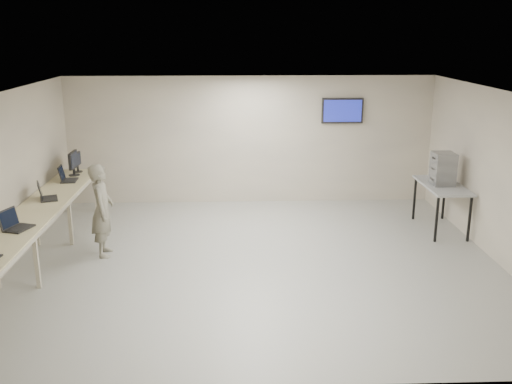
{
  "coord_description": "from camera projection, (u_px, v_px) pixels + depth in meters",
  "views": [
    {
      "loc": [
        -0.34,
        -8.86,
        3.72
      ],
      "look_at": [
        0.0,
        0.2,
        1.15
      ],
      "focal_mm": 40.0,
      "sensor_mm": 36.0,
      "label": 1
    }
  ],
  "objects": [
    {
      "name": "workbench",
      "position": [
        35.0,
        217.0,
        9.19
      ],
      "size": [
        0.76,
        6.0,
        0.9
      ],
      "color": "beige",
      "rests_on": "ground"
    },
    {
      "name": "monitor_near",
      "position": [
        73.0,
        161.0,
        11.45
      ],
      "size": [
        0.22,
        0.49,
        0.49
      ],
      "color": "black",
      "rests_on": "workbench"
    },
    {
      "name": "soldier",
      "position": [
        102.0,
        210.0,
        9.62
      ],
      "size": [
        0.44,
        0.62,
        1.6
      ],
      "primitive_type": "imported",
      "rotation": [
        0.0,
        0.0,
        1.67
      ],
      "color": "#62665B",
      "rests_on": "ground"
    },
    {
      "name": "room",
      "position": [
        258.0,
        179.0,
        9.21
      ],
      "size": [
        8.01,
        7.01,
        2.81
      ],
      "color": "#A9A9A9",
      "rests_on": "ground"
    },
    {
      "name": "laptop_2",
      "position": [
        45.0,
        195.0,
        9.87
      ],
      "size": [
        0.43,
        0.46,
        0.3
      ],
      "rotation": [
        0.0,
        0.0,
        0.33
      ],
      "color": "black",
      "rests_on": "workbench"
    },
    {
      "name": "laptop_3",
      "position": [
        66.0,
        177.0,
        11.07
      ],
      "size": [
        0.35,
        0.41,
        0.3
      ],
      "rotation": [
        0.0,
        0.0,
        0.09
      ],
      "color": "black",
      "rests_on": "workbench"
    },
    {
      "name": "side_table",
      "position": [
        442.0,
        188.0,
        10.84
      ],
      "size": [
        0.71,
        1.51,
        0.91
      ],
      "color": "#9D9D9D",
      "rests_on": "ground"
    },
    {
      "name": "laptop_1",
      "position": [
        14.0,
        224.0,
        8.38
      ],
      "size": [
        0.44,
        0.47,
        0.31
      ],
      "rotation": [
        0.0,
        0.0,
        -0.32
      ],
      "color": "black",
      "rests_on": "workbench"
    },
    {
      "name": "storage_bins",
      "position": [
        443.0,
        169.0,
        10.74
      ],
      "size": [
        0.39,
        0.43,
        0.62
      ],
      "color": "gray",
      "rests_on": "side_table"
    },
    {
      "name": "monitor_far",
      "position": [
        77.0,
        160.0,
        11.75
      ],
      "size": [
        0.18,
        0.41,
        0.4
      ],
      "color": "black",
      "rests_on": "workbench"
    }
  ]
}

